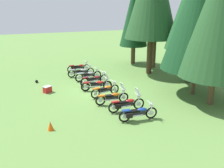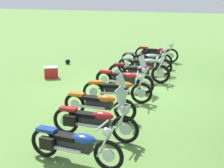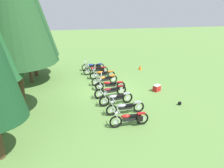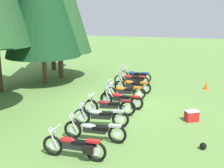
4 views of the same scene
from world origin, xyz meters
name	(u,v)px [view 2 (image 2 of 4)]	position (x,y,z in m)	size (l,w,h in m)	color
ground_plane	(128,92)	(0.00, 0.00, 0.00)	(80.00, 80.00, 0.00)	#608C42
motorcycle_0	(156,53)	(-5.50, -0.15, 0.45)	(0.69, 2.20, 1.01)	black
motorcycle_1	(147,58)	(-4.06, -0.26, 0.44)	(0.70, 2.39, 1.00)	black
motorcycle_2	(145,64)	(-2.67, -0.01, 0.45)	(0.67, 2.33, 1.01)	black
motorcycle_3	(139,72)	(-1.33, 0.08, 0.45)	(0.76, 2.41, 1.03)	black
motorcycle_4	(125,79)	(-0.06, -0.13, 0.45)	(0.68, 2.30, 1.35)	black
motorcycle_5	(118,89)	(1.28, 0.03, 0.46)	(0.84, 2.22, 1.00)	black
motorcycle_6	(100,103)	(2.75, -0.02, 0.46)	(0.74, 2.22, 1.34)	black
motorcycle_7	(93,120)	(4.09, 0.30, 0.48)	(0.71, 2.29, 1.36)	black
motorcycle_8	(73,144)	(5.42, 0.36, 0.45)	(0.68, 2.22, 0.99)	black
picnic_cooler	(51,72)	(-0.93, -3.56, 0.24)	(0.61, 0.67, 0.47)	red
dropped_helmet	(68,62)	(-3.58, -4.07, 0.12)	(0.24, 0.24, 0.24)	black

